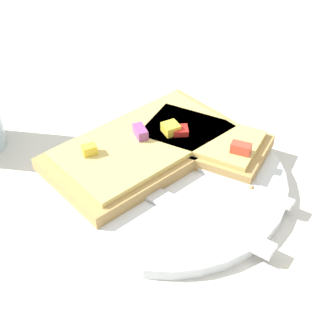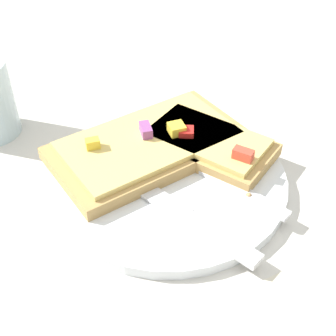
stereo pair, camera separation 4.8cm
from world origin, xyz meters
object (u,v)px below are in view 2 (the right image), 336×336
object	(u,v)px
plate	(168,180)
pizza_slice_corner	(207,143)
knife	(180,212)
pizza_slice_main	(145,146)
fork	(190,163)
napkin	(328,309)

from	to	relation	value
plate	pizza_slice_corner	bearing A→B (deg)	-163.59
knife	pizza_slice_main	world-z (taller)	pizza_slice_main
fork	knife	world-z (taller)	knife
knife	pizza_slice_main	distance (m)	0.10
fork	knife	xyz separation A→B (m)	(0.04, 0.06, 0.00)
pizza_slice_main	pizza_slice_corner	world-z (taller)	same
plate	napkin	bearing A→B (deg)	102.44
plate	pizza_slice_main	bearing A→B (deg)	-83.87
plate	knife	distance (m)	0.06
fork	pizza_slice_main	xyz separation A→B (m)	(0.03, -0.04, 0.01)
pizza_slice_corner	plate	bearing A→B (deg)	-101.36
plate	napkin	size ratio (longest dim) A/B	1.59
knife	pizza_slice_corner	size ratio (longest dim) A/B	1.27
knife	pizza_slice_main	xyz separation A→B (m)	(-0.01, -0.10, 0.01)
knife	napkin	xyz separation A→B (m)	(-0.06, 0.14, -0.01)
fork	pizza_slice_main	distance (m)	0.05
plate	pizza_slice_main	distance (m)	0.05
fork	napkin	distance (m)	0.20
pizza_slice_corner	fork	bearing A→B (deg)	-93.17
fork	pizza_slice_main	bearing A→B (deg)	19.03
pizza_slice_main	plate	bearing A→B (deg)	89.48
fork	pizza_slice_corner	size ratio (longest dim) A/B	1.27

